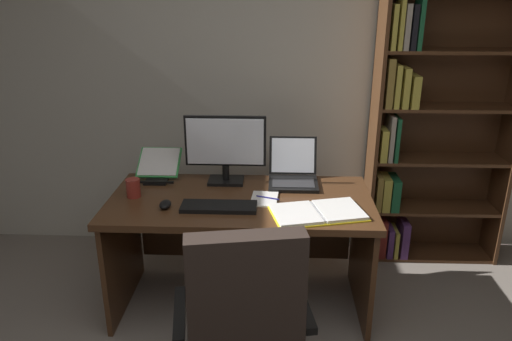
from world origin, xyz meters
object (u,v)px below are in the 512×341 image
Objects in this scene: laptop at (293,174)px; pen at (268,198)px; reading_stand_with_book at (159,165)px; coffee_mug at (133,188)px; keyboard at (219,207)px; office_chair at (244,338)px; open_binder at (318,212)px; bookshelf at (428,104)px; monitor at (225,149)px; computer_mouse at (165,204)px; desk at (242,223)px; notepad at (264,199)px.

pen is (-0.15, -0.28, -0.04)m from laptop.
reading_stand_with_book is 2.49× the size of coffee_mug.
office_chair is at bearing -75.20° from keyboard.
open_binder is 3.92× the size of pen.
keyboard is at bearing -147.95° from bookshelf.
monitor reaches higher than computer_mouse.
monitor is 0.60m from coffee_mug.
office_chair is (0.07, -0.91, -0.11)m from desk.
bookshelf is 1.07m from laptop.
monitor reaches higher than notepad.
bookshelf is at bearing 33.45° from pen.
reading_stand_with_book is at bearing -168.16° from bookshelf.
pen is at bearing -146.55° from bookshelf.
monitor reaches higher than desk.
laptop reaches higher than coffee_mug.
office_chair is at bearing -80.54° from monitor.
bookshelf reaches higher than keyboard.
open_binder is at bearing -3.40° from computer_mouse.
reading_stand_with_book is (-0.14, 0.46, 0.06)m from computer_mouse.
desk is 0.66m from reading_stand_with_book.
reading_stand_with_book is (-0.55, 0.24, 0.28)m from desk.
open_binder is (0.12, -0.46, -0.04)m from laptop.
pen reaches higher than desk.
office_chair is 1.22m from monitor.
notepad is at bearing 13.46° from computer_mouse.
bookshelf reaches higher than reading_stand_with_book.
monitor is 0.47m from reading_stand_with_book.
reading_stand_with_book is 0.33m from coffee_mug.
keyboard is 0.30m from pen.
notepad is 1.50× the size of pen.
coffee_mug is at bearing 120.36° from office_chair.
coffee_mug is at bearing -103.67° from reading_stand_with_book.
laptop is 0.34m from notepad.
laptop is 0.59m from keyboard.
office_chair is 0.90m from computer_mouse.
desk is 0.45m from laptop.
desk is 0.47m from monitor.
coffee_mug reaches higher than pen.
bookshelf is 2.01m from coffee_mug.
bookshelf is 1.63m from keyboard.
computer_mouse is at bearing -33.62° from coffee_mug.
desk is 4.46× the size of laptop.
monitor is 1.46× the size of laptop.
computer_mouse reaches higher than desk.
reading_stand_with_book is at bearing 176.77° from laptop.
bookshelf is 1.34m from pen.
reading_stand_with_book reaches higher than coffee_mug.
office_chair is 0.88m from pen.
pen is at bearing -45.32° from monitor.
computer_mouse is 0.74× the size of pen.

